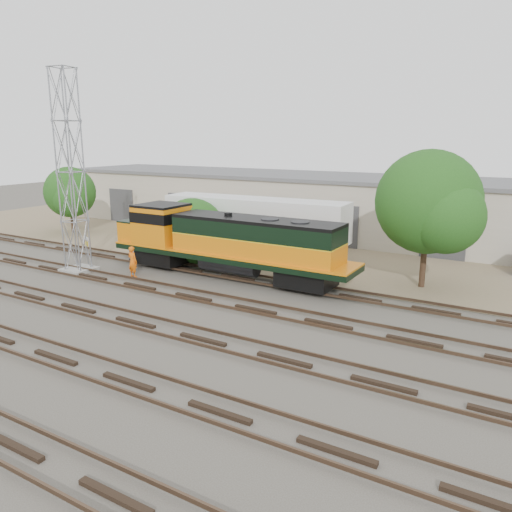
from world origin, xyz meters
The scene contains 12 objects.
ground centered at (0.00, 0.00, 0.00)m, with size 140.00×140.00×0.00m, color #47423A.
dirt_strip centered at (0.00, 15.00, 0.01)m, with size 80.00×16.00×0.02m, color #726047.
tracks centered at (0.00, -3.00, 0.08)m, with size 80.00×20.40×0.28m.
warehouse centered at (0.04, 22.98, 2.65)m, with size 58.40×10.40×5.30m.
locomotive centered at (-0.93, 6.00, 2.32)m, with size 16.76×2.94×4.03m.
signal_tower centered at (-10.12, 2.24, 6.25)m, with size 1.89×1.89×12.82m.
sign_post centered at (-10.85, 3.66, 1.41)m, with size 0.77×0.35×2.01m.
worker centered at (-5.93, 2.99, 1.00)m, with size 0.73×0.48×2.00m, color #E65F0C.
semi_trailer centered at (-1.90, 11.82, 2.72)m, with size 14.19×3.58×4.32m.
tree_west centered at (-21.46, 11.20, 3.61)m, with size 4.85×4.62×6.04m.
tree_mid centered at (-5.19, 8.35, 1.97)m, with size 4.99×4.76×4.76m.
tree_east centered at (10.65, 9.90, 4.91)m, with size 6.26×5.96×8.05m.
Camera 1 is at (16.37, -19.30, 8.72)m, focal length 35.00 mm.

